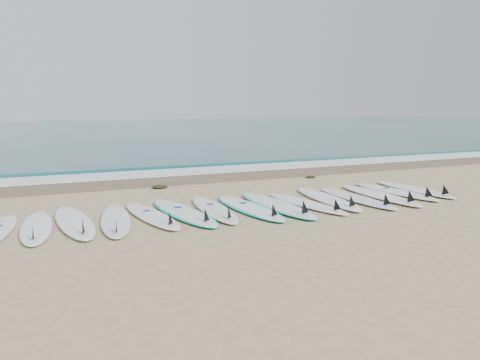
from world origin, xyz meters
name	(u,v)px	position (x,y,z in m)	size (l,w,h in m)	color
ground	(246,209)	(0.00, 0.00, 0.00)	(120.00, 120.00, 0.00)	tan
ocean	(81,131)	(0.00, 32.50, 0.01)	(120.00, 55.00, 0.03)	#24615C
wet_sand_band	(184,179)	(0.00, 4.10, 0.01)	(120.00, 1.80, 0.01)	brown
foam_band	(171,173)	(0.00, 5.50, 0.02)	(120.00, 1.40, 0.04)	silver
wave_crest	(158,166)	(0.00, 7.00, 0.05)	(120.00, 1.00, 0.10)	#24615C
surfboard_1	(36,227)	(-3.85, -0.05, 0.05)	(0.63, 2.41, 0.31)	white
surfboard_2	(75,222)	(-3.24, 0.06, 0.06)	(0.71, 2.73, 0.35)	white
surfboard_3	(116,220)	(-2.58, -0.12, 0.06)	(0.88, 2.53, 0.32)	white
surfboard_4	(152,216)	(-1.90, -0.02, 0.06)	(0.80, 2.53, 0.32)	white
surfboard_5	(184,212)	(-1.29, 0.01, 0.05)	(0.92, 2.74, 0.34)	white
surfboard_6	(215,209)	(-0.67, 0.00, 0.06)	(0.75, 2.64, 0.33)	white
surfboard_7	(250,208)	(0.02, -0.13, 0.05)	(0.74, 2.66, 0.34)	white
surfboard_8	(277,205)	(0.63, -0.13, 0.05)	(0.73, 2.85, 0.36)	white
surfboard_9	(308,203)	(1.27, -0.27, 0.06)	(0.82, 2.54, 0.32)	white
surfboard_10	(329,199)	(1.93, -0.05, 0.06)	(0.89, 2.80, 0.35)	white
surfboard_11	(358,198)	(2.55, -0.25, 0.06)	(0.59, 2.63, 0.34)	silver
surfboard_12	(381,195)	(3.24, -0.18, 0.06)	(0.73, 2.81, 0.36)	white
surfboard_13	(397,191)	(3.89, 0.03, 0.06)	(0.67, 2.66, 0.34)	white
surfboard_14	(416,189)	(4.53, 0.09, 0.06)	(0.61, 2.62, 0.33)	white
seaweed_near	(160,187)	(-0.98, 3.02, 0.04)	(0.41, 0.32, 0.08)	black
seaweed_far	(311,177)	(3.38, 2.94, 0.03)	(0.32, 0.25, 0.06)	black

